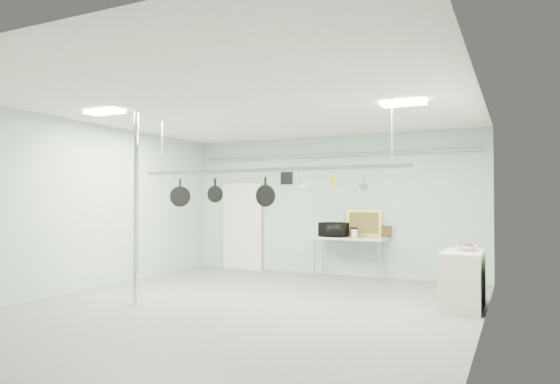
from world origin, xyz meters
The scene contains 25 objects.
floor centered at (0.00, 0.00, 0.00)m, with size 8.00×8.00×0.00m, color gray.
ceiling centered at (0.00, 0.00, 3.19)m, with size 7.00×8.00×0.02m, color silver.
back_wall centered at (0.00, 3.99, 1.60)m, with size 7.00×0.02×3.20m, color #A5C7BC.
right_wall centered at (3.49, 0.00, 1.60)m, with size 0.02×8.00×3.20m, color #A5C7BC.
door centered at (-2.30, 3.94, 1.05)m, with size 1.10×0.10×2.20m, color silver.
wall_vent centered at (-1.10, 3.97, 2.25)m, with size 0.30×0.04×0.30m, color black.
conduit_pipe centered at (0.00, 3.90, 2.75)m, with size 0.07×0.07×6.60m, color gray.
chrome_pole centered at (-1.70, -0.60, 1.60)m, with size 0.08×0.08×3.20m, color silver.
prep_table centered at (0.60, 3.60, 0.83)m, with size 1.60×0.70×0.91m.
side_cabinet centered at (3.15, 1.40, 0.45)m, with size 0.60×1.20×0.90m, color beige.
pot_rack centered at (0.20, 0.30, 2.23)m, with size 4.80×0.06×1.00m.
light_panel_left centered at (-2.20, -0.80, 3.16)m, with size 0.65×0.30×0.05m, color white.
light_panel_right centered at (2.40, 0.60, 3.16)m, with size 0.65×0.30×0.05m, color white.
microwave centered at (0.27, 3.49, 1.06)m, with size 0.57×0.39×0.32m, color black.
coffee_canister centered at (0.71, 3.57, 0.99)m, with size 0.15×0.15×0.18m, color silver.
painting_large centered at (0.84, 3.90, 1.20)m, with size 0.78×0.05×0.58m, color yellow.
painting_small centered at (1.30, 3.90, 1.03)m, with size 0.30×0.04×0.25m, color #352512.
fruit_bowl centered at (3.19, 1.52, 0.94)m, with size 0.35×0.35×0.09m, color silver.
skillet_left centered at (-1.49, 0.30, 1.84)m, with size 0.36×0.06×0.49m, color black, non-canonical shape.
skillet_mid centered at (-0.75, 0.30, 1.88)m, with size 0.29×0.06×0.42m, color black, non-canonical shape.
skillet_right centered at (0.22, 0.30, 1.84)m, with size 0.36×0.06×0.49m, color black, non-canonical shape.
whisk centered at (0.87, 0.30, 1.93)m, with size 0.17×0.17×0.30m, color silver, non-canonical shape.
grater centered at (1.38, 0.30, 1.98)m, with size 0.08×0.02×0.20m, color yellow, non-canonical shape.
saucepan centered at (1.87, 0.30, 1.97)m, with size 0.12×0.08×0.23m, color #A2A3A6, non-canonical shape.
fruit_cluster centered at (3.19, 1.52, 0.98)m, with size 0.24×0.24×0.09m, color #A30F19, non-canonical shape.
Camera 1 is at (3.96, -6.93, 1.68)m, focal length 32.00 mm.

